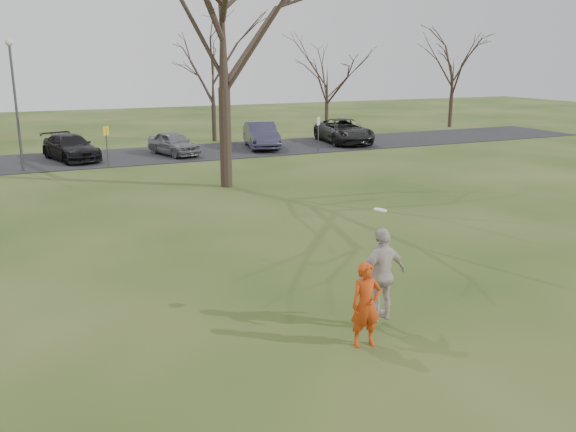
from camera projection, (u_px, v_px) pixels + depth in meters
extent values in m
plane|color=#1E380F|center=(369.00, 333.00, 12.23)|extent=(120.00, 120.00, 0.00)
cube|color=black|center=(137.00, 156.00, 34.30)|extent=(62.00, 6.50, 0.04)
imported|color=#C23C10|center=(366.00, 305.00, 11.51)|extent=(0.66, 0.48, 1.67)
imported|color=black|center=(71.00, 147.00, 32.72)|extent=(3.15, 5.05, 1.36)
imported|color=slate|center=(174.00, 143.00, 34.41)|extent=(2.62, 4.17, 1.32)
imported|color=#313048|center=(261.00, 135.00, 37.11)|extent=(2.66, 5.03, 1.57)
imported|color=black|center=(344.00, 131.00, 39.30)|extent=(3.31, 5.86, 1.55)
imported|color=beige|center=(382.00, 274.00, 12.27)|extent=(1.20, 0.63, 1.96)
cylinder|color=white|center=(380.00, 210.00, 12.16)|extent=(0.27, 0.27, 0.06)
cylinder|color=#47474C|center=(16.00, 110.00, 28.97)|extent=(0.12, 0.12, 6.00)
sphere|color=beige|center=(9.00, 43.00, 28.19)|extent=(0.34, 0.34, 0.34)
cylinder|color=#47474C|center=(107.00, 148.00, 30.62)|extent=(0.06, 0.06, 2.00)
cube|color=yellow|center=(106.00, 131.00, 30.40)|extent=(0.35, 0.35, 0.45)
cylinder|color=#47474C|center=(318.00, 136.00, 35.36)|extent=(0.06, 0.06, 2.00)
cube|color=silver|center=(318.00, 121.00, 35.14)|extent=(0.35, 0.35, 0.45)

